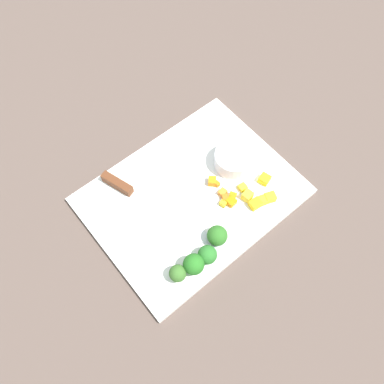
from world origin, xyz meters
TOP-DOWN VIEW (x-y plane):
  - ground_plane at (0.00, 0.00)m, footprint 4.00×4.00m
  - cutting_board at (0.00, 0.00)m, footprint 0.42×0.32m
  - prep_bowl at (-0.12, 0.00)m, footprint 0.08×0.08m
  - chef_knife at (0.09, -0.06)m, footprint 0.11×0.30m
  - carrot_dice_0 at (-0.05, 0.07)m, footprint 0.02×0.02m
  - carrot_dice_1 at (-0.05, 0.04)m, footprint 0.02×0.02m
  - carrot_dice_2 at (-0.06, 0.06)m, footprint 0.02×0.02m
  - carrot_dice_3 at (-0.04, 0.05)m, footprint 0.02×0.02m
  - carrot_dice_4 at (-0.05, 0.01)m, footprint 0.02×0.02m
  - carrot_dice_5 at (-0.05, 0.02)m, footprint 0.01×0.01m
  - pepper_dice_0 at (-0.08, 0.10)m, footprint 0.02×0.02m
  - pepper_dice_1 at (-0.04, 0.06)m, footprint 0.02×0.02m
  - pepper_dice_2 at (-0.12, 0.11)m, footprint 0.03×0.03m
  - pepper_dice_3 at (-0.10, 0.11)m, footprint 0.02×0.02m
  - pepper_dice_4 at (-0.09, 0.06)m, footprint 0.02×0.02m
  - pepper_dice_5 at (-0.14, 0.07)m, footprint 0.03×0.03m
  - pepper_dice_6 at (-0.08, 0.08)m, footprint 0.02×0.02m
  - broccoli_floret_0 at (0.07, 0.13)m, footprint 0.04×0.04m
  - broccoli_floret_1 at (0.03, 0.11)m, footprint 0.04×0.04m
  - broccoli_floret_2 at (0.10, 0.12)m, footprint 0.04×0.04m
  - broccoli_floret_3 at (0.13, 0.12)m, footprint 0.03×0.03m

SIDE VIEW (x-z plane):
  - ground_plane at x=0.00m, z-range 0.00..0.00m
  - cutting_board at x=0.00m, z-range 0.00..0.01m
  - carrot_dice_5 at x=-0.05m, z-range 0.01..0.02m
  - carrot_dice_2 at x=-0.06m, z-range 0.01..0.02m
  - carrot_dice_1 at x=-0.05m, z-range 0.01..0.02m
  - pepper_dice_4 at x=-0.09m, z-range 0.01..0.02m
  - pepper_dice_1 at x=-0.04m, z-range 0.01..0.02m
  - carrot_dice_3 at x=-0.04m, z-range 0.01..0.03m
  - carrot_dice_0 at x=-0.05m, z-range 0.01..0.03m
  - carrot_dice_4 at x=-0.05m, z-range 0.01..0.03m
  - pepper_dice_3 at x=-0.10m, z-range 0.01..0.03m
  - pepper_dice_5 at x=-0.14m, z-range 0.01..0.03m
  - pepper_dice_0 at x=-0.08m, z-range 0.01..0.03m
  - chef_knife at x=0.09m, z-range 0.01..0.03m
  - pepper_dice_2 at x=-0.12m, z-range 0.01..0.03m
  - pepper_dice_6 at x=-0.08m, z-range 0.01..0.03m
  - prep_bowl at x=-0.12m, z-range 0.01..0.05m
  - broccoli_floret_1 at x=0.03m, z-range 0.01..0.05m
  - broccoli_floret_3 at x=0.13m, z-range 0.01..0.05m
  - broccoli_floret_0 at x=0.07m, z-range 0.01..0.05m
  - broccoli_floret_2 at x=0.10m, z-range 0.01..0.06m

